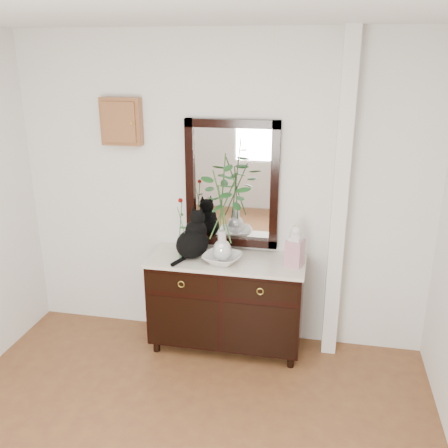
% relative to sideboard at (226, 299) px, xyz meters
% --- Properties ---
extents(wall_back, '(3.60, 0.04, 2.70)m').
position_rel_sideboard_xyz_m(wall_back, '(-0.10, 0.25, 0.88)').
color(wall_back, white).
rests_on(wall_back, ground).
extents(pilaster, '(0.12, 0.20, 2.70)m').
position_rel_sideboard_xyz_m(pilaster, '(0.90, 0.17, 0.88)').
color(pilaster, white).
rests_on(pilaster, ground).
extents(sideboard, '(1.33, 0.52, 0.82)m').
position_rel_sideboard_xyz_m(sideboard, '(0.00, 0.00, 0.00)').
color(sideboard, black).
rests_on(sideboard, ground).
extents(wall_mirror, '(0.80, 0.06, 1.10)m').
position_rel_sideboard_xyz_m(wall_mirror, '(-0.00, 0.24, 0.97)').
color(wall_mirror, black).
rests_on(wall_mirror, wall_back).
extents(key_cabinet, '(0.35, 0.10, 0.40)m').
position_rel_sideboard_xyz_m(key_cabinet, '(-0.95, 0.21, 1.48)').
color(key_cabinet, brown).
rests_on(key_cabinet, wall_back).
extents(cat, '(0.39, 0.43, 0.41)m').
position_rel_sideboard_xyz_m(cat, '(-0.29, 0.00, 0.58)').
color(cat, black).
rests_on(cat, sideboard).
extents(lotus_bowl, '(0.37, 0.37, 0.08)m').
position_rel_sideboard_xyz_m(lotus_bowl, '(-0.02, -0.08, 0.41)').
color(lotus_bowl, silver).
rests_on(lotus_bowl, sideboard).
extents(vase_branches, '(0.50, 0.50, 0.92)m').
position_rel_sideboard_xyz_m(vase_branches, '(-0.02, -0.08, 0.86)').
color(vase_branches, silver).
rests_on(vase_branches, lotus_bowl).
extents(bud_vase_rose, '(0.09, 0.09, 0.55)m').
position_rel_sideboard_xyz_m(bud_vase_rose, '(-0.38, -0.06, 0.65)').
color(bud_vase_rose, '#34693F').
rests_on(bud_vase_rose, sideboard).
extents(ginger_jar, '(0.16, 0.16, 0.35)m').
position_rel_sideboard_xyz_m(ginger_jar, '(0.57, -0.01, 0.55)').
color(ginger_jar, silver).
rests_on(ginger_jar, sideboard).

